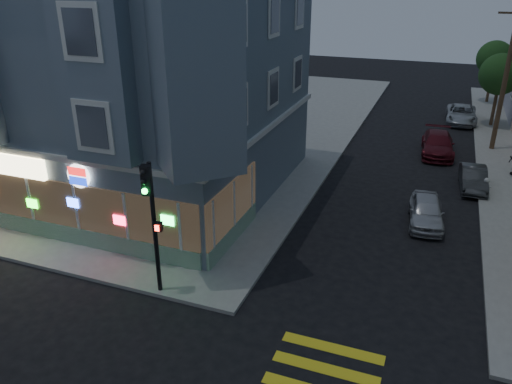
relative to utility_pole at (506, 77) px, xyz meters
The scene contains 12 objects.
ground 27.26m from the utility_pole, 116.57° to the right, with size 120.00×120.00×0.00m, color black.
sidewalk_nw 25.95m from the utility_pole, behind, with size 33.00×42.00×0.15m, color gray.
corner_building 22.24m from the utility_pole, 144.13° to the right, with size 14.60×14.60×11.40m.
utility_pole is the anchor object (origin of this frame).
street_tree_near 6.06m from the utility_pole, 88.09° to the left, with size 3.00×3.00×5.30m.
street_tree_far 14.03m from the utility_pole, 89.18° to the left, with size 3.00×3.00×5.30m.
parked_car_a 13.59m from the utility_pole, 105.24° to the right, with size 1.51×3.75×1.28m, color #B8BBC1.
parked_car_b 8.50m from the utility_pole, 100.13° to the right, with size 1.26×3.62×1.19m, color #35383A.
parked_car_c 5.69m from the utility_pole, 148.14° to the right, with size 1.92×4.73×1.37m, color #58141D.
parked_car_d 7.87m from the utility_pole, 107.06° to the left, with size 2.19×4.76×1.32m, color #AAAFB5.
traffic_signal 24.96m from the utility_pole, 118.87° to the right, with size 0.62×0.55×4.93m.
fire_hydrant 9.16m from the utility_pole, 94.93° to the right, with size 0.50×0.29×0.87m.
Camera 1 is at (8.64, -10.65, 10.72)m, focal length 35.00 mm.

